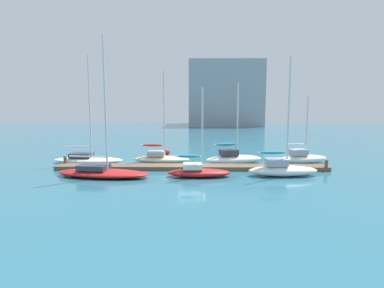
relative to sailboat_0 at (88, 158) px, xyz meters
name	(u,v)px	position (x,y,z in m)	size (l,w,h in m)	color
ground_plane	(192,169)	(10.20, -2.64, -0.46)	(120.00, 120.00, 0.00)	#286075
dock_pier	(192,167)	(10.20, -2.64, -0.28)	(24.03, 1.73, 0.37)	brown
dock_piling_near_end	(65,162)	(-1.42, -1.93, 0.04)	(0.28, 0.28, 1.00)	brown
dock_piling_far_end	(326,166)	(21.82, -3.36, 0.04)	(0.28, 0.28, 1.00)	brown
sailboat_0	(88,158)	(0.00, 0.00, 0.00)	(6.81, 2.39, 10.30)	white
sailboat_1	(102,171)	(3.07, -5.72, 0.00)	(7.80, 3.34, 11.05)	#B21E1E
sailboat_2	(161,158)	(7.15, 0.22, 0.08)	(5.44, 1.84, 8.86)	beige
sailboat_3	(198,171)	(10.77, -5.56, 0.03)	(5.09, 1.82, 7.11)	#B21E1E
sailboat_4	(233,158)	(14.18, -0.05, 0.13)	(5.79, 2.89, 7.77)	white
sailboat_5	(282,168)	(17.56, -5.16, 0.17)	(5.66, 1.87, 9.44)	white
sailboat_6	(302,158)	(20.91, 0.26, 0.09)	(5.32, 2.76, 6.54)	white
mooring_buoy_orange	(85,155)	(-1.15, 2.66, -0.15)	(0.62, 0.62, 0.62)	orange
mooring_buoy_red	(167,152)	(7.29, 5.06, -0.15)	(0.63, 0.63, 0.63)	red
harbor_building_distant	(225,94)	(17.37, 50.57, 7.22)	(17.45, 13.68, 15.37)	#9399A3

